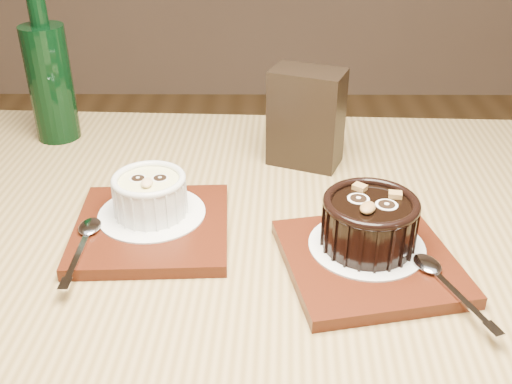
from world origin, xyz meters
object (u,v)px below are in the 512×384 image
ramekin_white (150,193)px  green_bottle (50,79)px  table (229,309)px  tray_left (152,228)px  tray_right (369,261)px  condiment_stand (306,118)px  ramekin_dark (369,220)px

ramekin_white → green_bottle: green_bottle is taller
table → tray_left: 0.14m
tray_right → tray_left: bearing=165.4°
ramekin_white → condiment_stand: 0.26m
table → condiment_stand: (0.10, 0.22, 0.16)m
condiment_stand → tray_left: bearing=-135.8°
table → ramekin_white: (-0.09, 0.05, 0.13)m
ramekin_white → tray_right: 0.27m
table → tray_right: (0.16, -0.03, 0.10)m
ramekin_white → tray_left: bearing=-85.1°
ramekin_white → green_bottle: size_ratio=0.35×
table → tray_left: (-0.09, 0.03, 0.10)m
tray_right → green_bottle: green_bottle is taller
ramekin_white → ramekin_dark: bearing=-16.6°
ramekin_dark → tray_left: bearing=-166.6°
ramekin_white → condiment_stand: (0.20, 0.17, 0.03)m
tray_left → tray_right: (0.25, -0.07, 0.00)m
ramekin_white → condiment_stand: bearing=39.0°
tray_left → tray_right: same height
tray_left → ramekin_white: size_ratio=2.03×
tray_left → condiment_stand: condiment_stand is taller
tray_right → table: bearing=168.0°
table → ramekin_dark: size_ratio=11.75×
ramekin_dark → ramekin_white: bearing=-170.8°
table → tray_right: size_ratio=6.86×
green_bottle → ramekin_dark: bearing=-36.3°
table → ramekin_dark: bearing=-5.5°
tray_left → green_bottle: (-0.19, 0.28, 0.09)m
ramekin_white → green_bottle: (-0.19, 0.26, 0.05)m
tray_right → ramekin_dark: ramekin_dark is taller
table → green_bottle: size_ratio=4.94×
tray_right → green_bottle: (-0.44, 0.34, 0.09)m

